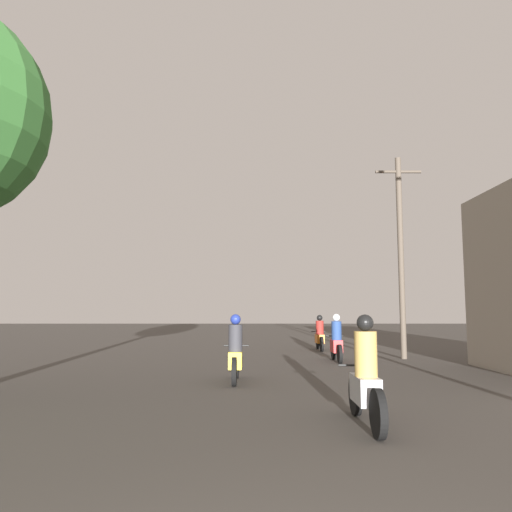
% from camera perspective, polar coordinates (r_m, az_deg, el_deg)
% --- Properties ---
extents(motorcycle_silver, '(0.60, 2.12, 1.58)m').
position_cam_1_polar(motorcycle_silver, '(7.50, 12.66, -13.78)').
color(motorcycle_silver, black).
rests_on(motorcycle_silver, ground_plane).
extents(motorcycle_yellow, '(0.60, 1.91, 1.55)m').
position_cam_1_polar(motorcycle_yellow, '(11.70, -2.11, -11.18)').
color(motorcycle_yellow, black).
rests_on(motorcycle_yellow, ground_plane).
extents(motorcycle_red, '(0.60, 1.85, 1.52)m').
position_cam_1_polar(motorcycle_red, '(16.49, 9.43, -9.69)').
color(motorcycle_red, black).
rests_on(motorcycle_red, ground_plane).
extents(motorcycle_orange, '(0.60, 1.89, 1.45)m').
position_cam_1_polar(motorcycle_orange, '(20.94, 7.54, -9.06)').
color(motorcycle_orange, black).
rests_on(motorcycle_orange, ground_plane).
extents(utility_pole_far, '(1.60, 0.20, 6.99)m').
position_cam_1_polar(utility_pole_far, '(17.97, 16.46, 0.49)').
color(utility_pole_far, '#4C4238').
rests_on(utility_pole_far, ground_plane).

